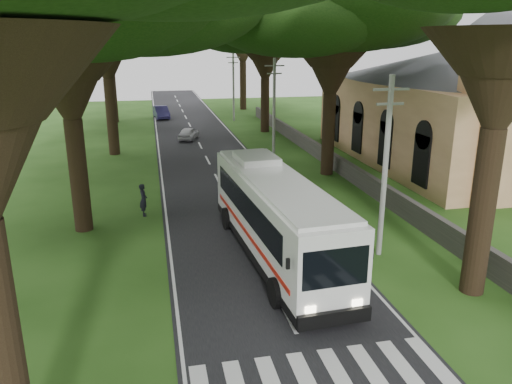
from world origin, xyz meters
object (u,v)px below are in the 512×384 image
at_px(pole_far, 233,85).
at_px(pedestrian, 143,200).
at_px(pole_mid, 274,107).
at_px(pole_near, 385,165).
at_px(coach_bus, 275,215).
at_px(church, 444,100).
at_px(distant_car_a, 189,133).
at_px(distant_car_b, 161,112).

xyz_separation_m(pole_far, pedestrian, (-10.47, -32.45, -3.27)).
bearing_deg(pole_mid, pole_near, -90.00).
height_order(pole_near, coach_bus, pole_near).
distance_m(church, pole_mid, 13.16).
xyz_separation_m(church, coach_bus, (-17.07, -14.83, -2.91)).
bearing_deg(pedestrian, church, -76.62).
bearing_deg(coach_bus, pole_near, -12.46).
relative_size(pole_mid, distant_car_a, 2.25).
bearing_deg(church, pedestrian, -160.71).
height_order(pole_near, pole_mid, same).
relative_size(pole_near, pole_far, 1.00).
xyz_separation_m(pole_near, distant_car_a, (-6.30, 29.04, -3.54)).
bearing_deg(pole_mid, distant_car_a, 124.87).
height_order(church, distant_car_b, church).
distance_m(coach_bus, pedestrian, 9.01).
height_order(church, coach_bus, church).
bearing_deg(pole_mid, pole_far, 90.00).
bearing_deg(distant_car_b, pole_near, -85.44).
bearing_deg(pole_near, coach_bus, 171.37).
relative_size(pole_near, distant_car_b, 1.77).
xyz_separation_m(church, distant_car_b, (-20.86, 28.05, -4.13)).
bearing_deg(church, distant_car_a, 144.13).
xyz_separation_m(coach_bus, distant_car_b, (-3.80, 42.88, -1.22)).
bearing_deg(distant_car_a, coach_bus, 112.10).
bearing_deg(distant_car_b, pedestrian, -99.61).
distance_m(pole_near, distant_car_a, 29.93).
distance_m(pole_near, distant_car_b, 44.55).
height_order(pole_mid, distant_car_b, pole_mid).
bearing_deg(pedestrian, pole_mid, -45.99).
xyz_separation_m(coach_bus, distant_car_a, (-1.60, 28.33, -1.36)).
bearing_deg(pedestrian, pole_far, -23.80).
xyz_separation_m(pole_mid, distant_car_a, (-6.30, 9.04, -3.54)).
distance_m(church, pole_far, 27.41).
bearing_deg(pedestrian, distant_car_a, -16.91).
relative_size(pole_far, coach_bus, 0.63).
distance_m(pole_far, distant_car_b, 9.84).
bearing_deg(coach_bus, distant_car_a, 89.39).
relative_size(church, pedestrian, 13.22).
bearing_deg(pole_far, coach_bus, -96.83).
xyz_separation_m(pole_far, coach_bus, (-4.70, -39.29, -2.18)).
height_order(pole_near, distant_car_a, pole_near).
height_order(coach_bus, pedestrian, coach_bus).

